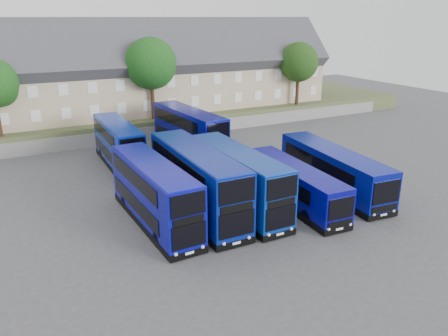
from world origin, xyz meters
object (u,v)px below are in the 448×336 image
tree_mid (152,65)px  tree_far (303,55)px  coach_east_a (294,186)px  dd_front_mid (197,183)px  tree_east (299,64)px  dd_front_left (154,195)px

tree_mid → tree_far: size_ratio=1.06×
coach_east_a → tree_mid: 24.85m
coach_east_a → tree_mid: tree_mid is taller
coach_east_a → tree_far: bearing=55.7°
tree_mid → tree_far: tree_mid is taller
coach_east_a → tree_mid: bearing=99.6°
dd_front_mid → tree_east: tree_east is taller
dd_front_mid → coach_east_a: size_ratio=1.07×
dd_front_left → tree_mid: size_ratio=1.17×
dd_front_left → dd_front_mid: bearing=2.8°
dd_front_left → tree_far: size_ratio=1.24×
tree_mid → tree_east: tree_mid is taller
dd_front_left → tree_mid: 24.22m
coach_east_a → tree_far: size_ratio=1.26×
dd_front_left → coach_east_a: size_ratio=0.99×
coach_east_a → tree_east: (17.39, 23.31, 5.94)m
tree_mid → coach_east_a: bearing=-83.8°
dd_front_mid → tree_far: 41.96m
tree_mid → dd_front_mid: bearing=-101.3°
dd_front_mid → tree_east: bearing=41.7°
coach_east_a → tree_east: bearing=56.6°
tree_east → tree_far: bearing=49.4°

